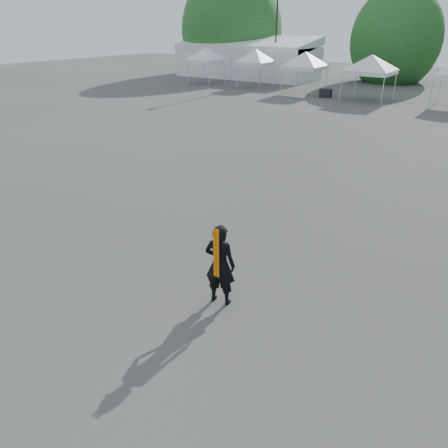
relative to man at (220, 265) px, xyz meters
The scene contains 11 objects.
ground 1.48m from the man, 94.70° to the left, with size 120.00×120.00×0.00m, color #474442.
marquee 42.39m from the man, 121.43° to the left, with size 15.00×6.25×4.23m.
light_pole_west 39.84m from the man, 117.23° to the left, with size 0.60×0.25×10.30m.
tree_far_w 47.20m from the man, 123.68° to the left, with size 4.80×4.80×7.30m.
tree_mid_w 42.05m from the man, 101.13° to the left, with size 4.16×4.16×6.33m.
tent_a 37.12m from the man, 127.41° to the left, with size 3.93×3.93×3.88m.
tent_b 34.71m from the man, 119.94° to the left, with size 3.77×3.77×3.88m.
tent_c 31.24m from the man, 112.28° to the left, with size 4.22×4.22×3.88m.
tent_d 29.02m from the man, 102.31° to the left, with size 4.71×4.71×3.88m.
man is the anchor object (origin of this frame).
crate_west 29.43m from the man, 108.60° to the left, with size 0.86×0.67×0.67m, color black.
Camera 1 is at (4.66, -7.57, 5.49)m, focal length 35.00 mm.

